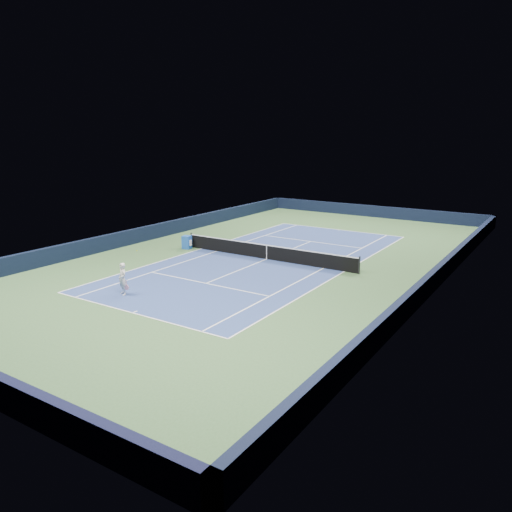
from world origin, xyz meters
The scene contains 19 objects.
ground centered at (0.00, 0.00, 0.00)m, with size 40.00×40.00×0.00m, color #375931.
wall_far centered at (0.00, 19.82, 0.55)m, with size 22.00×0.35×1.10m, color black.
wall_right centered at (10.82, 0.00, 0.55)m, with size 0.35×40.00×1.10m, color black.
wall_left centered at (-10.82, 0.00, 0.55)m, with size 0.35×40.00×1.10m, color black.
court_surface centered at (0.00, 0.00, 0.00)m, with size 10.97×23.77×0.01m, color navy.
baseline_far centered at (0.00, 11.88, 0.01)m, with size 10.97×0.08×0.00m, color white.
baseline_near centered at (0.00, -11.88, 0.01)m, with size 10.97×0.08×0.00m, color white.
sideline_doubles_right centered at (5.49, 0.00, 0.01)m, with size 0.08×23.77×0.00m, color white.
sideline_doubles_left centered at (-5.49, 0.00, 0.01)m, with size 0.08×23.77×0.00m, color white.
sideline_singles_right centered at (4.12, 0.00, 0.01)m, with size 0.08×23.77×0.00m, color white.
sideline_singles_left centered at (-4.12, 0.00, 0.01)m, with size 0.08×23.77×0.00m, color white.
service_line_far centered at (0.00, 6.40, 0.01)m, with size 8.23×0.08×0.00m, color white.
service_line_near centered at (0.00, -6.40, 0.01)m, with size 8.23×0.08×0.00m, color white.
center_service_line centered at (0.00, 0.00, 0.01)m, with size 0.08×12.80×0.00m, color white.
center_mark_far centered at (0.00, 11.73, 0.01)m, with size 0.08×0.30×0.00m, color white.
center_mark_near centered at (0.00, -11.73, 0.01)m, with size 0.08×0.30×0.00m, color white.
tennis_net centered at (0.00, 0.00, 0.50)m, with size 12.90×0.10×1.07m.
sponsor_cube centered at (-6.40, -0.52, 0.47)m, with size 0.65×0.61×0.93m.
tennis_player centered at (-2.38, -10.22, 0.84)m, with size 0.82×1.32×2.17m.
Camera 1 is at (16.64, -27.06, 8.21)m, focal length 35.00 mm.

